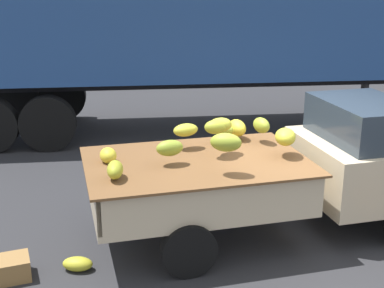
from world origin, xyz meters
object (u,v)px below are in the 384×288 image
object	(u,v)px
produce_crate	(6,269)
pickup_truck	(335,162)
fallen_banana_bunch_near_tailgate	(78,264)
semi_trailer	(220,12)

from	to	relation	value
produce_crate	pickup_truck	bearing A→B (deg)	10.52
pickup_truck	fallen_banana_bunch_near_tailgate	bearing A→B (deg)	-173.46
semi_trailer	fallen_banana_bunch_near_tailgate	bearing A→B (deg)	-114.11
pickup_truck	fallen_banana_bunch_near_tailgate	size ratio (longest dim) A/B	14.11
pickup_truck	fallen_banana_bunch_near_tailgate	world-z (taller)	pickup_truck
pickup_truck	produce_crate	xyz separation A→B (m)	(-4.19, -0.78, -0.76)
semi_trailer	produce_crate	xyz separation A→B (m)	(-3.66, -5.70, -2.42)
fallen_banana_bunch_near_tailgate	produce_crate	size ratio (longest dim) A/B	0.68
fallen_banana_bunch_near_tailgate	produce_crate	distance (m)	0.79
semi_trailer	pickup_truck	bearing A→B (deg)	-80.92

